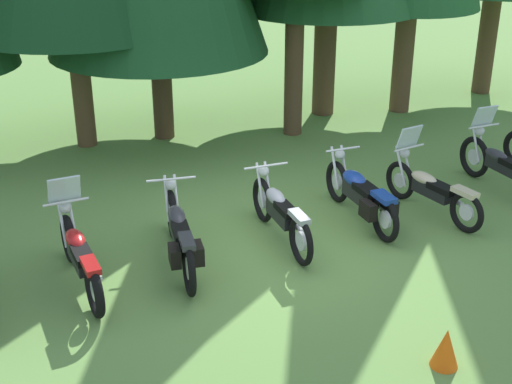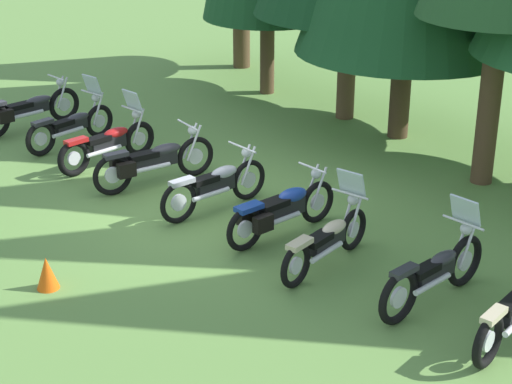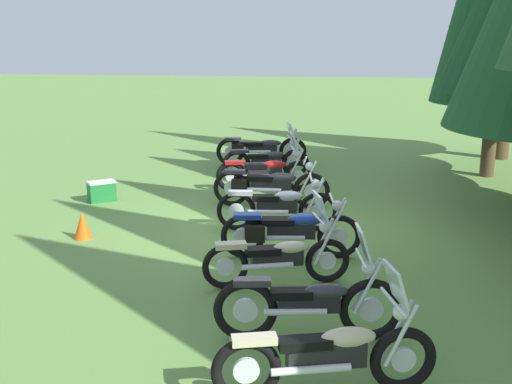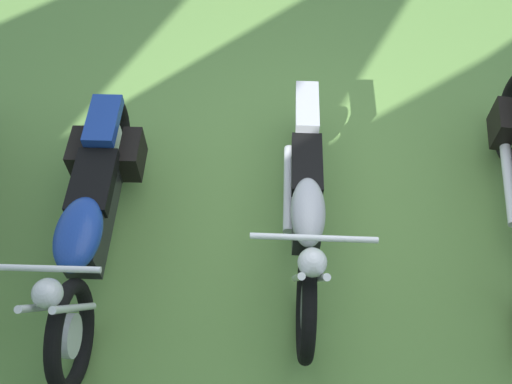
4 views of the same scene
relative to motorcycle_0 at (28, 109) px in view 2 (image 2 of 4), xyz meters
name	(u,v)px [view 2 (image 2 of 4)]	position (x,y,z in m)	size (l,w,h in m)	color
ground_plane	(208,209)	(5.73, 0.93, -0.46)	(80.00, 80.00, 0.00)	#608C42
motorcycle_0	(28,109)	(0.00, 0.00, 0.00)	(0.79, 2.43, 1.03)	black
motorcycle_1	(72,125)	(1.47, 0.36, -0.01)	(0.79, 2.13, 1.36)	black
motorcycle_2	(109,143)	(2.89, 0.50, 0.00)	(0.68, 2.21, 1.36)	black
motorcycle_3	(153,161)	(4.27, 0.70, 0.02)	(0.72, 2.42, 1.03)	black
motorcycle_4	(216,185)	(5.83, 1.04, 0.01)	(0.71, 2.21, 1.01)	black
motorcycle_5	(281,209)	(7.27, 1.34, 0.01)	(0.71, 2.26, 1.01)	black
motorcycle_6	(327,239)	(8.46, 1.30, -0.01)	(0.83, 2.08, 1.34)	black
motorcycle_7	(435,272)	(10.10, 1.82, 0.01)	(0.65, 2.23, 1.39)	black
traffic_cone	(47,273)	(6.73, -2.33, -0.22)	(0.32, 0.32, 0.48)	#EA590F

